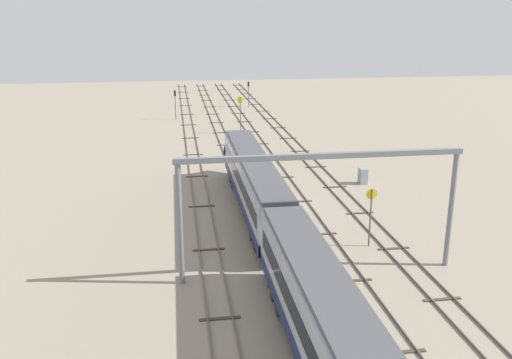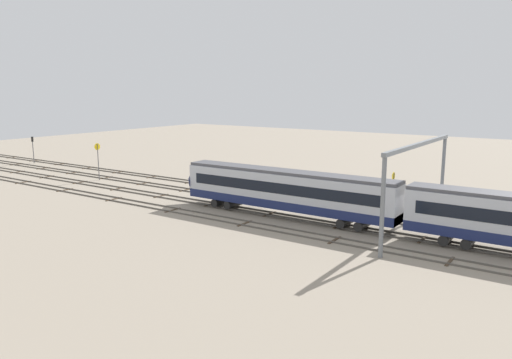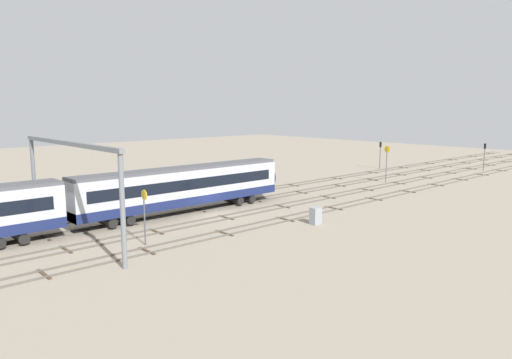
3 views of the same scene
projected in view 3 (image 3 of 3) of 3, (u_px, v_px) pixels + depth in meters
ground_plane at (212, 214)px, 49.76m from camera, size 202.02×202.02×0.00m
track_near_foreground at (257, 225)px, 44.74m from camera, size 186.02×2.40×0.16m
track_second_near at (226, 217)px, 48.08m from camera, size 186.02×2.40×0.16m
track_with_train at (200, 210)px, 51.42m from camera, size 186.02×2.40×0.16m
track_second_far at (176, 204)px, 54.76m from camera, size 186.02×2.40×0.16m
overhead_gantry at (69, 166)px, 38.79m from camera, size 0.40×18.89×8.41m
speed_sign_near_foreground at (144, 210)px, 38.33m from camera, size 0.14×0.85×4.56m
speed_sign_mid_trackside at (387, 159)px, 69.97m from camera, size 0.14×0.98×5.44m
signal_light_trackside_approach at (380, 151)px, 85.42m from camera, size 0.31×0.32×4.85m
signal_light_trackside_departure at (485, 153)px, 82.72m from camera, size 0.31×0.32×4.80m
relay_cabinet at (316, 216)px, 45.44m from camera, size 1.04×0.76×1.64m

